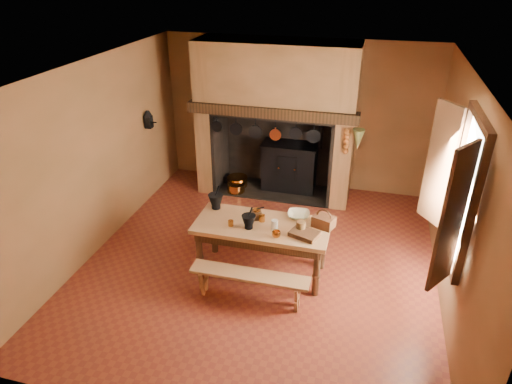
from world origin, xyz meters
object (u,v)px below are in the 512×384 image
at_px(bench_front, 250,280).
at_px(mixing_bowl, 299,215).
at_px(iron_range, 290,166).
at_px(coffee_grinder, 257,214).
at_px(work_table, 262,232).
at_px(wicker_basket, 324,221).

xyz_separation_m(bench_front, mixing_bowl, (0.45, 0.95, 0.51)).
relative_size(iron_range, coffee_grinder, 8.21).
xyz_separation_m(iron_range, work_table, (0.12, -2.68, 0.18)).
xyz_separation_m(coffee_grinder, wicker_basket, (0.92, 0.03, 0.01)).
bearing_deg(coffee_grinder, bench_front, -104.37).
xyz_separation_m(bench_front, coffee_grinder, (-0.11, 0.76, 0.54)).
height_order(bench_front, wicker_basket, wicker_basket).
bearing_deg(wicker_basket, work_table, -149.11).
distance_m(work_table, coffee_grinder, 0.26).
relative_size(work_table, wicker_basket, 5.56).
distance_m(coffee_grinder, wicker_basket, 0.92).
distance_m(work_table, bench_front, 0.73).
relative_size(work_table, coffee_grinder, 9.40).
xyz_separation_m(iron_range, bench_front, (0.12, -3.32, -0.16)).
relative_size(bench_front, coffee_grinder, 7.94).
distance_m(bench_front, coffee_grinder, 0.94).
xyz_separation_m(work_table, mixing_bowl, (0.45, 0.30, 0.16)).
distance_m(iron_range, bench_front, 3.32).
height_order(work_table, coffee_grinder, coffee_grinder).
bearing_deg(mixing_bowl, coffee_grinder, -161.71).
bearing_deg(work_table, wicker_basket, 10.46).
distance_m(bench_front, wicker_basket, 1.27).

